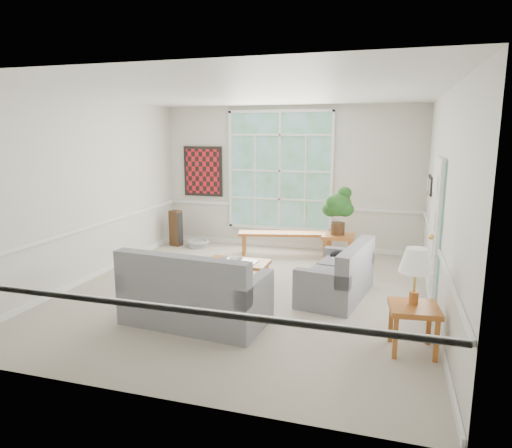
% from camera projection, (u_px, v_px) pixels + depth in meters
% --- Properties ---
extents(floor, '(5.50, 6.00, 0.01)m').
position_uv_depth(floor, '(246.00, 292.00, 7.11)').
color(floor, '#A49B8B').
rests_on(floor, ground).
extents(ceiling, '(5.50, 6.00, 0.02)m').
position_uv_depth(ceiling, '(245.00, 93.00, 6.52)').
color(ceiling, white).
rests_on(ceiling, ground).
extents(wall_back, '(5.50, 0.02, 3.00)m').
position_uv_depth(wall_back, '(289.00, 178.00, 9.63)').
color(wall_back, silver).
rests_on(wall_back, ground).
extents(wall_front, '(5.50, 0.02, 3.00)m').
position_uv_depth(wall_front, '(141.00, 241.00, 3.99)').
color(wall_front, silver).
rests_on(wall_front, ground).
extents(wall_left, '(0.02, 6.00, 3.00)m').
position_uv_depth(wall_left, '(89.00, 190.00, 7.58)').
color(wall_left, silver).
rests_on(wall_left, ground).
extents(wall_right, '(0.02, 6.00, 3.00)m').
position_uv_depth(wall_right, '(443.00, 205.00, 6.04)').
color(wall_right, silver).
rests_on(wall_right, ground).
extents(window_back, '(2.30, 0.08, 2.40)m').
position_uv_depth(window_back, '(280.00, 171.00, 9.62)').
color(window_back, white).
rests_on(window_back, wall_back).
extents(entry_door, '(0.08, 0.90, 2.10)m').
position_uv_depth(entry_door, '(434.00, 229.00, 6.71)').
color(entry_door, white).
rests_on(entry_door, floor).
extents(door_sidelight, '(0.08, 0.26, 1.90)m').
position_uv_depth(door_sidelight, '(438.00, 231.00, 6.09)').
color(door_sidelight, white).
rests_on(door_sidelight, wall_right).
extents(wall_art, '(0.90, 0.06, 1.10)m').
position_uv_depth(wall_art, '(203.00, 171.00, 10.11)').
color(wall_art, maroon).
rests_on(wall_art, wall_back).
extents(wall_frame_near, '(0.04, 0.26, 0.32)m').
position_uv_depth(wall_frame_near, '(430.00, 186.00, 7.69)').
color(wall_frame_near, black).
rests_on(wall_frame_near, wall_right).
extents(wall_frame_far, '(0.04, 0.26, 0.32)m').
position_uv_depth(wall_frame_far, '(429.00, 184.00, 8.06)').
color(wall_frame_far, black).
rests_on(wall_frame_far, wall_right).
extents(loveseat_right, '(1.05, 1.65, 0.83)m').
position_uv_depth(loveseat_right, '(336.00, 270.00, 6.83)').
color(loveseat_right, slate).
rests_on(loveseat_right, floor).
extents(loveseat_front, '(1.89, 1.10, 0.98)m').
position_uv_depth(loveseat_front, '(196.00, 286.00, 5.90)').
color(loveseat_front, slate).
rests_on(loveseat_front, floor).
extents(coffee_table, '(1.01, 0.56, 0.38)m').
position_uv_depth(coffee_table, '(238.00, 272.00, 7.49)').
color(coffee_table, '#A95C24').
rests_on(coffee_table, floor).
extents(pewter_bowl, '(0.34, 0.34, 0.08)m').
position_uv_depth(pewter_bowl, '(235.00, 260.00, 7.38)').
color(pewter_bowl, '#99999E').
rests_on(pewter_bowl, coffee_table).
extents(window_bench, '(1.98, 0.81, 0.45)m').
position_uv_depth(window_bench, '(287.00, 244.00, 9.27)').
color(window_bench, '#A95C24').
rests_on(window_bench, floor).
extents(end_table, '(0.57, 0.57, 0.57)m').
position_uv_depth(end_table, '(338.00, 249.00, 8.58)').
color(end_table, '#A95C24').
rests_on(end_table, floor).
extents(houseplant, '(0.65, 0.65, 0.91)m').
position_uv_depth(houseplant, '(338.00, 211.00, 8.46)').
color(houseplant, '#23551E').
rests_on(houseplant, end_table).
extents(side_table, '(0.59, 0.59, 0.54)m').
position_uv_depth(side_table, '(413.00, 328.00, 5.13)').
color(side_table, '#A95C24').
rests_on(side_table, floor).
extents(table_lamp, '(0.47, 0.47, 0.65)m').
position_uv_depth(table_lamp, '(415.00, 276.00, 5.06)').
color(table_lamp, white).
rests_on(table_lamp, side_table).
extents(pet_bed, '(0.57, 0.57, 0.15)m').
position_uv_depth(pet_bed, '(198.00, 243.00, 9.93)').
color(pet_bed, gray).
rests_on(pet_bed, floor).
extents(floor_speaker, '(0.28, 0.25, 0.78)m').
position_uv_depth(floor_speaker, '(176.00, 228.00, 9.99)').
color(floor_speaker, '#3D2513').
rests_on(floor_speaker, floor).
extents(cat, '(0.37, 0.27, 0.16)m').
position_uv_depth(cat, '(341.00, 255.00, 7.33)').
color(cat, black).
rests_on(cat, loveseat_right).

